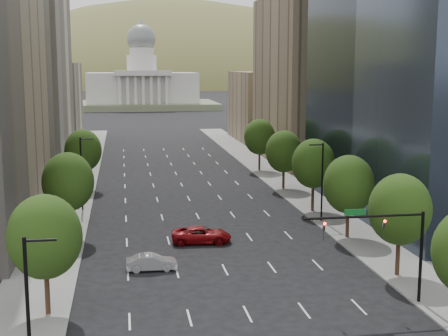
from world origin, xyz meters
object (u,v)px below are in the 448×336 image
traffic_signal (390,237)px  capitol (142,87)px  car_red_far (201,235)px  car_silver (152,262)px

traffic_signal → capitol: 219.99m
traffic_signal → car_red_far: (-11.49, 18.68, -4.35)m
traffic_signal → car_silver: bearing=147.1°
car_silver → traffic_signal: bearing=-122.7°
car_silver → car_red_far: size_ratio=0.74×
car_red_far → car_silver: bearing=150.2°
capitol → car_silver: bearing=-91.7°
traffic_signal → capitol: bearing=92.7°
traffic_signal → capitol: (-10.53, 219.71, 3.40)m
capitol → car_red_far: (-0.96, -201.03, -7.75)m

